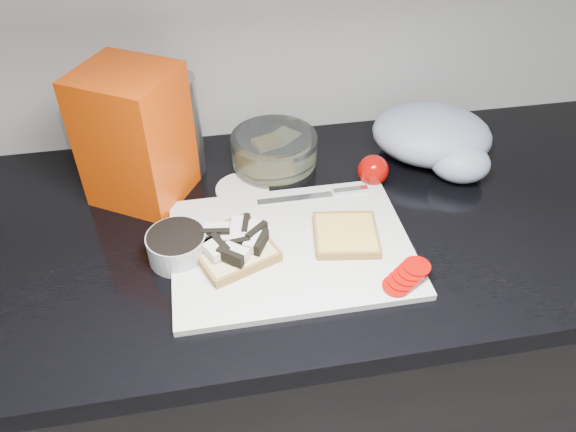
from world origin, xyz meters
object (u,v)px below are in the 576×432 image
at_px(steel_canister, 179,127).
at_px(bread_bag, 135,136).
at_px(glass_bowl, 274,152).
at_px(cutting_board, 291,247).

bearing_deg(steel_canister, bread_bag, -142.72).
distance_m(glass_bowl, bread_bag, 0.27).
bearing_deg(cutting_board, bread_bag, 139.84).
bearing_deg(steel_canister, glass_bowl, -6.34).
height_order(cutting_board, bread_bag, bread_bag).
bearing_deg(cutting_board, glass_bowl, 87.58).
distance_m(cutting_board, steel_canister, 0.33).
distance_m(cutting_board, bread_bag, 0.34).
xyz_separation_m(glass_bowl, bread_bag, (-0.25, -0.04, 0.09)).
bearing_deg(bread_bag, cutting_board, -9.06).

